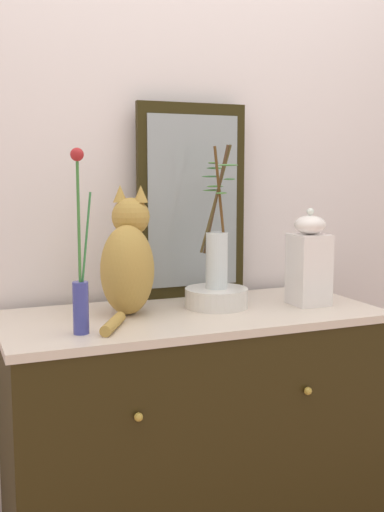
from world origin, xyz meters
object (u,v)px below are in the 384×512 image
object	(u,v)px
sideboard	(192,451)
bowl_porcelain	(216,298)
mirror_leaning	(192,201)
vase_glass_clear	(217,247)
jar_lidded_porcelain	(309,262)
vase_slim_green	(80,281)
cat_sitting	(128,261)

from	to	relation	value
sideboard	bowl_porcelain	xyz separation A→B (m)	(0.10, 0.04, 0.50)
mirror_leaning	bowl_porcelain	bearing A→B (deg)	-88.13
bowl_porcelain	vase_glass_clear	size ratio (longest dim) A/B	0.45
vase_glass_clear	jar_lidded_porcelain	xyz separation A→B (m)	(0.30, -0.08, -0.05)
mirror_leaning	vase_glass_clear	xyz separation A→B (m)	(0.01, -0.20, -0.14)
sideboard	vase_slim_green	xyz separation A→B (m)	(-0.38, -0.13, 0.61)
vase_slim_green	bowl_porcelain	bearing A→B (deg)	19.46
cat_sitting	vase_glass_clear	world-z (taller)	vase_glass_clear
cat_sitting	vase_slim_green	bearing A→B (deg)	-135.39
mirror_leaning	jar_lidded_porcelain	distance (m)	0.46
vase_slim_green	vase_glass_clear	world-z (taller)	vase_glass_clear
jar_lidded_porcelain	mirror_leaning	bearing A→B (deg)	137.70
sideboard	bowl_porcelain	world-z (taller)	bowl_porcelain
mirror_leaning	cat_sitting	bearing A→B (deg)	-147.45
mirror_leaning	cat_sitting	size ratio (longest dim) A/B	1.69
mirror_leaning	sideboard	bearing A→B (deg)	-112.00
sideboard	cat_sitting	bearing A→B (deg)	163.72
cat_sitting	vase_glass_clear	distance (m)	0.30
sideboard	cat_sitting	world-z (taller)	cat_sitting
mirror_leaning	vase_slim_green	distance (m)	0.63
cat_sitting	jar_lidded_porcelain	xyz separation A→B (m)	(0.60, -0.09, -0.02)
bowl_porcelain	jar_lidded_porcelain	size ratio (longest dim) A/B	0.64
cat_sitting	bowl_porcelain	size ratio (longest dim) A/B	1.93
vase_slim_green	bowl_porcelain	world-z (taller)	vase_slim_green
sideboard	mirror_leaning	xyz separation A→B (m)	(0.10, 0.24, 0.80)
sideboard	jar_lidded_porcelain	world-z (taller)	jar_lidded_porcelain
sideboard	vase_glass_clear	distance (m)	0.67
mirror_leaning	vase_glass_clear	world-z (taller)	mirror_leaning
mirror_leaning	vase_glass_clear	distance (m)	0.24
cat_sitting	vase_slim_green	size ratio (longest dim) A/B	0.79
bowl_porcelain	jar_lidded_porcelain	xyz separation A→B (m)	(0.30, -0.08, 0.11)
mirror_leaning	bowl_porcelain	size ratio (longest dim) A/B	3.26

